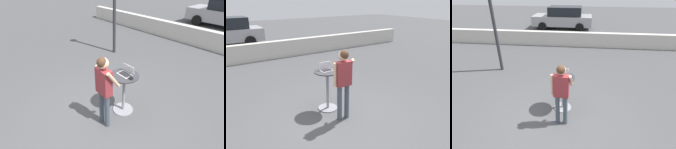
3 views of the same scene
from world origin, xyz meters
The scene contains 6 objects.
ground_plane centered at (0.00, 0.00, 0.00)m, with size 50.00×50.00×0.00m, color #4C4C4F.
pavement_kerb centered at (0.00, 6.28, 0.40)m, with size 16.81×0.35×0.80m.
cafe_table centered at (0.06, 0.62, 0.62)m, with size 0.66×0.66×1.02m.
laptop centered at (0.06, 0.67, 1.07)m, with size 0.33×0.26×0.21m.
coffee_mug centered at (0.28, 0.60, 1.07)m, with size 0.10×0.07×0.08m.
standing_person centered at (0.10, 0.00, 1.05)m, with size 0.51×0.36×1.67m.
Camera 1 is at (2.39, -1.78, 3.03)m, focal length 28.00 mm.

